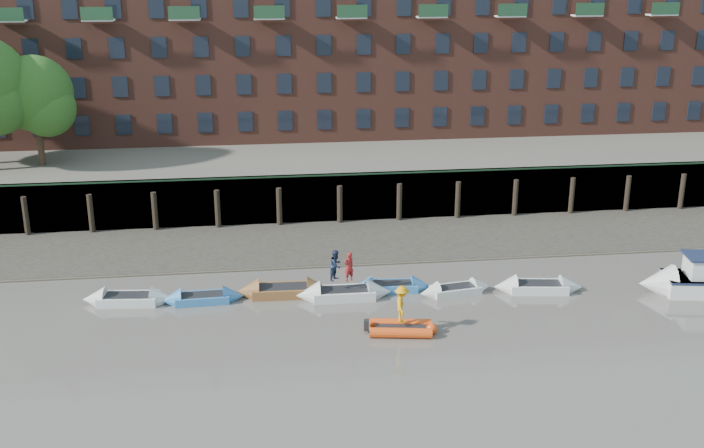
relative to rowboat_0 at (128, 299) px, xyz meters
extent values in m
plane|color=#635E56|center=(14.28, -10.13, -0.24)|extent=(220.00, 220.00, 0.00)
cube|color=#3D382F|center=(14.28, 7.87, -0.24)|extent=(110.00, 8.00, 0.50)
cube|color=#4C4336|center=(14.28, 4.47, -0.24)|extent=(110.00, 1.60, 0.10)
cube|color=#2D2A26|center=(14.28, 12.27, 1.36)|extent=(110.00, 0.80, 3.20)
cylinder|color=black|center=(-7.72, 11.62, 1.06)|extent=(0.36, 0.36, 2.60)
cylinder|color=black|center=(-3.72, 11.62, 1.06)|extent=(0.36, 0.36, 2.60)
cylinder|color=black|center=(0.28, 11.62, 1.06)|extent=(0.36, 0.36, 2.60)
cylinder|color=black|center=(4.28, 11.62, 1.06)|extent=(0.36, 0.36, 2.60)
cylinder|color=black|center=(8.28, 11.62, 1.06)|extent=(0.36, 0.36, 2.60)
cylinder|color=black|center=(12.28, 11.62, 1.06)|extent=(0.36, 0.36, 2.60)
cylinder|color=black|center=(16.28, 11.62, 1.06)|extent=(0.36, 0.36, 2.60)
cylinder|color=black|center=(20.28, 11.62, 1.06)|extent=(0.36, 0.36, 2.60)
cylinder|color=black|center=(24.28, 11.62, 1.06)|extent=(0.36, 0.36, 2.60)
cylinder|color=black|center=(28.28, 11.62, 1.06)|extent=(0.36, 0.36, 2.60)
cylinder|color=black|center=(32.28, 11.62, 1.06)|extent=(0.36, 0.36, 2.60)
cylinder|color=black|center=(36.28, 11.62, 1.06)|extent=(0.36, 0.36, 2.60)
cube|color=#264C2D|center=(14.28, 11.97, 3.01)|extent=(110.00, 0.06, 0.10)
cube|color=#5E594D|center=(14.28, 25.87, 1.36)|extent=(110.00, 28.00, 3.20)
cube|color=brown|center=(14.28, 26.87, 8.96)|extent=(80.00, 10.00, 12.00)
cube|color=black|center=(-8.72, 21.85, 4.76)|extent=(1.10, 0.12, 1.50)
cube|color=black|center=(-5.72, 21.85, 4.76)|extent=(1.10, 0.12, 1.50)
cube|color=black|center=(-2.72, 21.85, 4.76)|extent=(1.10, 0.12, 1.50)
cube|color=black|center=(0.28, 21.85, 4.76)|extent=(1.10, 0.12, 1.50)
cube|color=black|center=(3.28, 21.85, 4.76)|extent=(1.10, 0.12, 1.50)
cube|color=black|center=(6.28, 21.85, 4.76)|extent=(1.10, 0.12, 1.50)
cube|color=black|center=(9.28, 21.85, 4.76)|extent=(1.10, 0.12, 1.50)
cube|color=black|center=(12.28, 21.85, 4.76)|extent=(1.10, 0.12, 1.50)
cube|color=black|center=(15.28, 21.85, 4.76)|extent=(1.10, 0.12, 1.50)
cube|color=black|center=(18.28, 21.85, 4.76)|extent=(1.10, 0.12, 1.50)
cube|color=black|center=(21.28, 21.85, 4.76)|extent=(1.10, 0.12, 1.50)
cube|color=black|center=(24.28, 21.85, 4.76)|extent=(1.10, 0.12, 1.50)
cube|color=black|center=(27.28, 21.85, 4.76)|extent=(1.10, 0.12, 1.50)
cube|color=black|center=(30.28, 21.85, 4.76)|extent=(1.10, 0.12, 1.50)
cube|color=black|center=(33.28, 21.85, 4.76)|extent=(1.10, 0.12, 1.50)
cube|color=black|center=(36.28, 21.85, 4.76)|extent=(1.10, 0.12, 1.50)
cube|color=black|center=(39.28, 21.85, 4.76)|extent=(1.10, 0.12, 1.50)
cube|color=black|center=(42.28, 21.85, 4.76)|extent=(1.10, 0.12, 1.50)
cube|color=black|center=(-8.72, 21.85, 7.56)|extent=(1.10, 0.12, 1.50)
cube|color=black|center=(-5.72, 21.85, 7.56)|extent=(1.10, 0.12, 1.50)
cube|color=black|center=(-2.72, 21.85, 7.56)|extent=(1.10, 0.12, 1.50)
cube|color=black|center=(0.28, 21.85, 7.56)|extent=(1.10, 0.12, 1.50)
cube|color=black|center=(3.28, 21.85, 7.56)|extent=(1.10, 0.12, 1.50)
cube|color=black|center=(6.28, 21.85, 7.56)|extent=(1.10, 0.12, 1.50)
cube|color=black|center=(9.28, 21.85, 7.56)|extent=(1.10, 0.12, 1.50)
cube|color=black|center=(12.28, 21.85, 7.56)|extent=(1.10, 0.12, 1.50)
cube|color=black|center=(15.28, 21.85, 7.56)|extent=(1.10, 0.12, 1.50)
cube|color=black|center=(18.28, 21.85, 7.56)|extent=(1.10, 0.12, 1.50)
cube|color=black|center=(21.28, 21.85, 7.56)|extent=(1.10, 0.12, 1.50)
cube|color=black|center=(24.28, 21.85, 7.56)|extent=(1.10, 0.12, 1.50)
cube|color=black|center=(27.28, 21.85, 7.56)|extent=(1.10, 0.12, 1.50)
cube|color=black|center=(30.28, 21.85, 7.56)|extent=(1.10, 0.12, 1.50)
cube|color=black|center=(33.28, 21.85, 7.56)|extent=(1.10, 0.12, 1.50)
cube|color=black|center=(36.28, 21.85, 7.56)|extent=(1.10, 0.12, 1.50)
cube|color=black|center=(39.28, 21.85, 7.56)|extent=(1.10, 0.12, 1.50)
cube|color=black|center=(42.28, 21.85, 7.56)|extent=(1.10, 0.12, 1.50)
cube|color=black|center=(-8.72, 21.85, 10.36)|extent=(1.10, 0.12, 1.50)
cube|color=black|center=(-5.72, 21.85, 10.36)|extent=(1.10, 0.12, 1.50)
cube|color=black|center=(-2.72, 21.85, 10.36)|extent=(1.10, 0.12, 1.50)
cube|color=black|center=(0.28, 21.85, 10.36)|extent=(1.10, 0.12, 1.50)
cube|color=black|center=(3.28, 21.85, 10.36)|extent=(1.10, 0.12, 1.50)
cube|color=black|center=(6.28, 21.85, 10.36)|extent=(1.10, 0.12, 1.50)
cube|color=black|center=(9.28, 21.85, 10.36)|extent=(1.10, 0.12, 1.50)
cube|color=black|center=(12.28, 21.85, 10.36)|extent=(1.10, 0.12, 1.50)
cube|color=black|center=(15.28, 21.85, 10.36)|extent=(1.10, 0.12, 1.50)
cube|color=black|center=(18.28, 21.85, 10.36)|extent=(1.10, 0.12, 1.50)
cube|color=black|center=(21.28, 21.85, 10.36)|extent=(1.10, 0.12, 1.50)
cube|color=black|center=(24.28, 21.85, 10.36)|extent=(1.10, 0.12, 1.50)
cube|color=black|center=(27.28, 21.85, 10.36)|extent=(1.10, 0.12, 1.50)
cube|color=black|center=(30.28, 21.85, 10.36)|extent=(1.10, 0.12, 1.50)
cube|color=black|center=(33.28, 21.85, 10.36)|extent=(1.10, 0.12, 1.50)
cube|color=black|center=(36.28, 21.85, 10.36)|extent=(1.10, 0.12, 1.50)
cube|color=black|center=(39.28, 21.85, 10.36)|extent=(1.10, 0.12, 1.50)
cube|color=black|center=(42.28, 21.85, 10.36)|extent=(1.10, 0.12, 1.50)
cube|color=black|center=(-8.72, 21.85, 13.16)|extent=(1.10, 0.12, 1.50)
cube|color=black|center=(-5.72, 21.85, 13.16)|extent=(1.10, 0.12, 1.50)
cube|color=black|center=(-2.72, 21.85, 13.16)|extent=(1.10, 0.12, 1.50)
cube|color=black|center=(0.28, 21.85, 13.16)|extent=(1.10, 0.12, 1.50)
cube|color=black|center=(3.28, 21.85, 13.16)|extent=(1.10, 0.12, 1.50)
cube|color=black|center=(6.28, 21.85, 13.16)|extent=(1.10, 0.12, 1.50)
cube|color=black|center=(9.28, 21.85, 13.16)|extent=(1.10, 0.12, 1.50)
cube|color=black|center=(12.28, 21.85, 13.16)|extent=(1.10, 0.12, 1.50)
cube|color=black|center=(15.28, 21.85, 13.16)|extent=(1.10, 0.12, 1.50)
cube|color=black|center=(18.28, 21.85, 13.16)|extent=(1.10, 0.12, 1.50)
cube|color=black|center=(21.28, 21.85, 13.16)|extent=(1.10, 0.12, 1.50)
cube|color=black|center=(24.28, 21.85, 13.16)|extent=(1.10, 0.12, 1.50)
cube|color=black|center=(27.28, 21.85, 13.16)|extent=(1.10, 0.12, 1.50)
cube|color=black|center=(30.28, 21.85, 13.16)|extent=(1.10, 0.12, 1.50)
cube|color=black|center=(33.28, 21.85, 13.16)|extent=(1.10, 0.12, 1.50)
cube|color=black|center=(36.28, 21.85, 13.16)|extent=(1.10, 0.12, 1.50)
cube|color=black|center=(39.28, 21.85, 13.16)|extent=(1.10, 0.12, 1.50)
cylinder|color=#3A281C|center=(-7.72, 17.37, 4.96)|extent=(0.44, 0.44, 4.00)
sphere|color=#2F5F1F|center=(-7.72, 17.37, 7.92)|extent=(5.12, 5.12, 5.12)
cube|color=silver|center=(0.00, 0.00, -0.01)|extent=(3.13, 1.65, 0.47)
cone|color=silver|center=(1.75, -0.18, -0.01)|extent=(1.30, 1.47, 1.36)
cone|color=silver|center=(-1.75, 0.18, -0.01)|extent=(1.30, 1.47, 1.36)
cube|color=black|center=(0.00, 0.00, 0.21)|extent=(2.60, 1.27, 0.06)
cube|color=#3576B5|center=(3.78, -0.31, -0.03)|extent=(2.77, 1.34, 0.43)
cone|color=#3576B5|center=(5.37, -0.25, -0.03)|extent=(1.11, 1.27, 1.23)
cone|color=#3576B5|center=(2.19, -0.37, -0.03)|extent=(1.11, 1.27, 1.23)
cube|color=black|center=(3.78, -0.31, 0.17)|extent=(2.31, 1.01, 0.06)
cube|color=brown|center=(7.97, 0.05, 0.01)|extent=(3.27, 1.56, 0.50)
cone|color=brown|center=(9.85, -0.01, 0.01)|extent=(1.30, 1.49, 1.46)
cone|color=brown|center=(6.09, 0.11, 0.01)|extent=(1.30, 1.49, 1.46)
cube|color=black|center=(7.97, 0.05, 0.24)|extent=(2.72, 1.18, 0.06)
cube|color=silver|center=(11.09, -0.72, 0.01)|extent=(3.23, 1.50, 0.50)
cone|color=silver|center=(12.96, -0.75, 0.01)|extent=(1.27, 1.47, 1.45)
cone|color=silver|center=(9.22, -0.70, 0.01)|extent=(1.27, 1.47, 1.45)
cube|color=black|center=(11.09, -0.72, 0.24)|extent=(2.69, 1.13, 0.06)
cube|color=#3576B5|center=(13.77, 0.01, -0.03)|extent=(2.78, 1.43, 0.42)
cone|color=#3576B5|center=(15.34, -0.12, -0.03)|extent=(1.14, 1.30, 1.21)
cone|color=#3576B5|center=(12.21, 0.14, -0.03)|extent=(1.14, 1.30, 1.21)
cube|color=black|center=(13.77, 0.01, 0.16)|extent=(2.31, 1.09, 0.06)
cube|color=silver|center=(17.04, -0.86, -0.04)|extent=(2.73, 1.56, 0.40)
cone|color=silver|center=(18.53, -0.62, -0.04)|extent=(1.18, 1.31, 1.16)
cone|color=silver|center=(15.56, -1.10, -0.04)|extent=(1.18, 1.31, 1.16)
cube|color=black|center=(17.04, -0.86, 0.14)|extent=(2.26, 1.21, 0.06)
cube|color=silver|center=(21.49, -1.11, 0.00)|extent=(3.19, 1.77, 0.47)
cone|color=silver|center=(23.23, -1.36, 0.00)|extent=(1.35, 1.52, 1.37)
cone|color=silver|center=(19.74, -0.87, 0.00)|extent=(1.35, 1.52, 1.37)
cube|color=black|center=(21.49, -1.11, 0.21)|extent=(2.64, 1.36, 0.06)
cylinder|color=#E94A13|center=(13.37, -4.65, 0.00)|extent=(2.97, 0.95, 0.48)
cylinder|color=#E94A13|center=(13.21, -5.66, 0.00)|extent=(2.97, 0.95, 0.48)
sphere|color=#E94A13|center=(14.74, -5.39, 0.00)|extent=(0.56, 0.56, 0.56)
cube|color=black|center=(13.29, -5.16, 0.00)|extent=(2.55, 1.22, 0.17)
cone|color=silver|center=(27.63, -2.02, 0.24)|extent=(2.13, 2.41, 2.13)
imported|color=maroon|center=(11.35, -0.76, 1.53)|extent=(0.69, 0.61, 1.58)
imported|color=#19233F|center=(10.71, -0.53, 1.55)|extent=(0.96, 1.00, 1.63)
imported|color=orange|center=(13.34, -5.09, 1.20)|extent=(0.87, 1.28, 1.83)
camera|label=1|loc=(6.52, -40.07, 17.05)|focal=42.00mm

